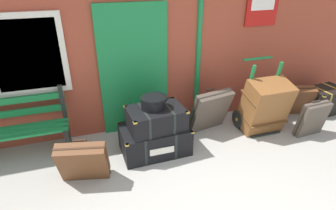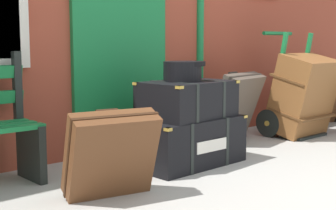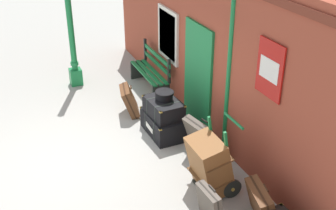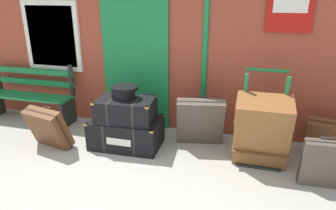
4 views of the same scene
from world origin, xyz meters
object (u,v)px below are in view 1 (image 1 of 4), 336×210
object	(u,v)px
suitcase_slate	(210,111)
suitcase_cream	(312,119)
steamer_trunk_middle	(156,118)
platform_bench	(10,131)
porters_trolley	(257,112)
corner_trunk	(324,100)
suitcase_brown	(294,100)
large_brown_trunk	(265,106)
suitcase_tan	(83,162)
round_hatbox	(153,102)
steamer_trunk_base	(155,139)

from	to	relation	value
suitcase_slate	suitcase_cream	xyz separation A→B (m)	(1.54, -0.65, -0.07)
steamer_trunk_middle	platform_bench	bearing A→B (deg)	165.81
porters_trolley	suitcase_cream	distance (m)	0.87
suitcase_slate	corner_trunk	distance (m)	2.41
suitcase_brown	suitcase_cream	xyz separation A→B (m)	(-0.24, -0.71, 0.02)
large_brown_trunk	suitcase_cream	world-z (taller)	large_brown_trunk
platform_bench	suitcase_tan	world-z (taller)	platform_bench
large_brown_trunk	corner_trunk	world-z (taller)	large_brown_trunk
steamer_trunk_middle	suitcase_cream	world-z (taller)	steamer_trunk_middle
platform_bench	suitcase_tan	xyz separation A→B (m)	(0.96, -0.86, -0.13)
suitcase_brown	suitcase_tan	bearing A→B (deg)	-169.48
round_hatbox	steamer_trunk_base	bearing A→B (deg)	8.51
porters_trolley	large_brown_trunk	xyz separation A→B (m)	(-0.00, -0.17, 0.21)
suitcase_tan	corner_trunk	size ratio (longest dim) A/B	0.94
steamer_trunk_middle	suitcase_tan	distance (m)	1.16
round_hatbox	suitcase_slate	world-z (taller)	round_hatbox
steamer_trunk_middle	large_brown_trunk	size ratio (longest dim) A/B	0.89
platform_bench	round_hatbox	distance (m)	2.10
platform_bench	large_brown_trunk	size ratio (longest dim) A/B	1.67
steamer_trunk_middle	suitcase_tan	world-z (taller)	steamer_trunk_middle
steamer_trunk_base	platform_bench	bearing A→B (deg)	166.37
suitcase_cream	suitcase_slate	bearing A→B (deg)	157.23
steamer_trunk_base	large_brown_trunk	size ratio (longest dim) A/B	1.07
round_hatbox	steamer_trunk_middle	bearing A→B (deg)	-38.47
steamer_trunk_base	round_hatbox	bearing A→B (deg)	-171.49
round_hatbox	large_brown_trunk	xyz separation A→B (m)	(1.90, -0.01, -0.36)
porters_trolley	steamer_trunk_base	bearing A→B (deg)	-175.16
corner_trunk	steamer_trunk_base	bearing A→B (deg)	-175.76
suitcase_tan	suitcase_slate	bearing A→B (deg)	17.35
suitcase_brown	steamer_trunk_middle	bearing A→B (deg)	-172.37
steamer_trunk_base	suitcase_brown	xyz separation A→B (m)	(2.82, 0.35, 0.08)
platform_bench	suitcase_brown	xyz separation A→B (m)	(4.84, -0.14, -0.15)
steamer_trunk_middle	suitcase_slate	xyz separation A→B (m)	(1.02, 0.31, -0.20)
round_hatbox	suitcase_brown	size ratio (longest dim) A/B	0.52
round_hatbox	porters_trolley	distance (m)	1.99
steamer_trunk_middle	suitcase_slate	distance (m)	1.09
steamer_trunk_base	round_hatbox	distance (m)	0.63
round_hatbox	porters_trolley	size ratio (longest dim) A/B	0.32
suitcase_brown	suitcase_cream	distance (m)	0.75
round_hatbox	porters_trolley	xyz separation A→B (m)	(1.90, 0.16, -0.57)
porters_trolley	suitcase_brown	xyz separation A→B (m)	(0.93, 0.19, 0.02)
steamer_trunk_base	large_brown_trunk	xyz separation A→B (m)	(1.89, -0.01, 0.27)
suitcase_brown	suitcase_tan	size ratio (longest dim) A/B	1.07
steamer_trunk_base	porters_trolley	xyz separation A→B (m)	(1.89, 0.16, 0.06)
large_brown_trunk	suitcase_tan	distance (m)	2.97
platform_bench	round_hatbox	bearing A→B (deg)	-13.75
round_hatbox	suitcase_cream	distance (m)	2.68
suitcase_slate	suitcase_tan	bearing A→B (deg)	-162.65
suitcase_slate	round_hatbox	bearing A→B (deg)	-164.82
suitcase_slate	suitcase_brown	bearing A→B (deg)	2.10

